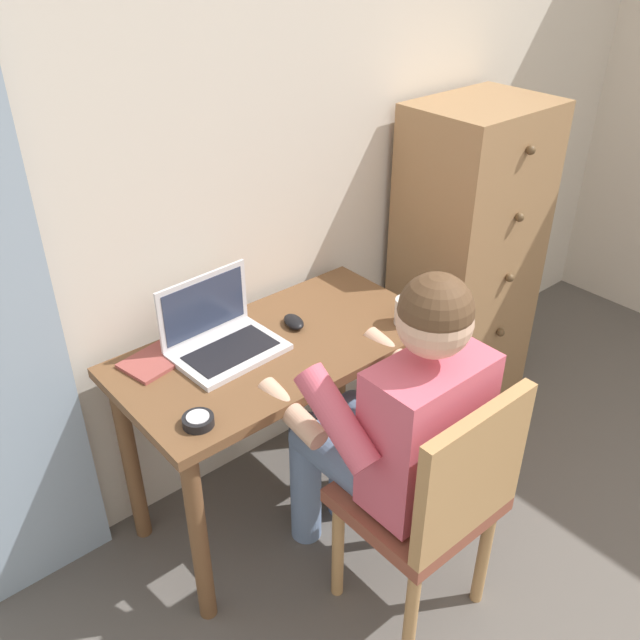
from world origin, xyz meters
TOP-DOWN VIEW (x-y plane):
  - wall_back at (0.00, 2.20)m, footprint 4.80×0.05m
  - desk at (-0.23, 1.85)m, footprint 1.08×0.55m
  - dresser at (0.86, 1.93)m, footprint 0.56×0.45m
  - chair at (-0.17, 1.19)m, footprint 0.42×0.40m
  - person_seated at (-0.17, 1.37)m, footprint 0.53×0.59m
  - laptop at (-0.38, 1.95)m, footprint 0.35×0.27m
  - computer_mouse at (-0.12, 1.91)m, footprint 0.08×0.11m
  - desk_clock at (-0.64, 1.67)m, footprint 0.09×0.09m
  - notebook_pad at (-0.58, 2.02)m, footprint 0.23×0.19m
  - coffee_mug at (0.19, 1.67)m, footprint 0.12×0.08m

SIDE VIEW (x-z plane):
  - chair at x=-0.17m, z-range 0.06..0.95m
  - desk at x=-0.23m, z-range 0.24..0.98m
  - dresser at x=0.86m, z-range 0.00..1.34m
  - person_seated at x=-0.17m, z-range 0.08..1.29m
  - notebook_pad at x=-0.58m, z-range 0.74..0.75m
  - desk_clock at x=-0.64m, z-range 0.74..0.77m
  - computer_mouse at x=-0.12m, z-range 0.74..0.77m
  - coffee_mug at x=0.19m, z-range 0.74..0.83m
  - laptop at x=-0.38m, z-range 0.67..0.91m
  - wall_back at x=0.00m, z-range 0.00..2.50m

